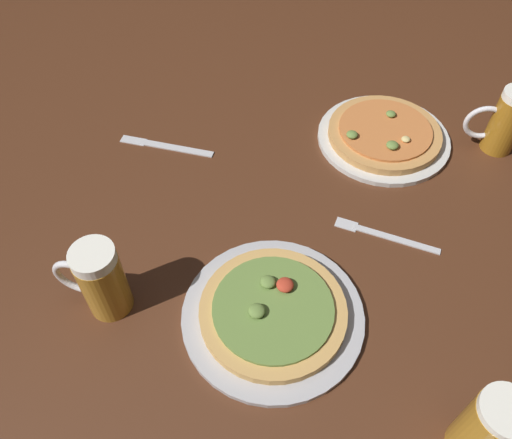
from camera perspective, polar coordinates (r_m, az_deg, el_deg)
ground_plane at (r=1.05m, az=0.00°, el=-1.21°), size 2.40×2.40×0.03m
pizza_plate_near at (r=0.91m, az=1.89°, el=-10.33°), size 0.32×0.32×0.05m
pizza_plate_far at (r=1.24m, az=14.09°, el=9.14°), size 0.31×0.31×0.05m
beer_mug_dark at (r=1.28m, az=26.01°, el=9.80°), size 0.12×0.07×0.15m
beer_mug_amber at (r=0.83m, az=24.37°, el=-20.76°), size 0.08×0.13×0.15m
beer_mug_pale at (r=0.91m, az=-17.00°, el=-6.46°), size 0.13×0.08×0.16m
fork_left at (r=1.05m, az=14.10°, el=-1.69°), size 0.21×0.04×0.01m
knife_right at (r=1.22m, az=-10.04°, el=8.10°), size 0.23×0.07×0.01m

